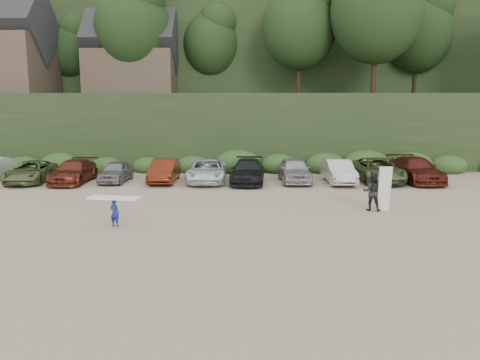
{
  "coord_description": "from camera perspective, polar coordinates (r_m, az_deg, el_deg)",
  "views": [
    {
      "loc": [
        -1.29,
        -20.89,
        5.23
      ],
      "look_at": [
        -1.64,
        3.0,
        1.3
      ],
      "focal_mm": 35.0,
      "sensor_mm": 36.0,
      "label": 1
    }
  ],
  "objects": [
    {
      "name": "ground",
      "position": [
        21.58,
        4.26,
        -4.71
      ],
      "size": [
        120.0,
        120.0,
        0.0
      ],
      "primitive_type": "plane",
      "color": "tan",
      "rests_on": "ground"
    },
    {
      "name": "parked_cars",
      "position": [
        31.37,
        -3.86,
        1.14
      ],
      "size": [
        34.2,
        6.2,
        1.64
      ],
      "color": "silver",
      "rests_on": "ground"
    },
    {
      "name": "child_surfer",
      "position": [
        20.7,
        -15.06,
        -3.11
      ],
      "size": [
        2.23,
        0.91,
        1.3
      ],
      "color": "navy",
      "rests_on": "ground"
    },
    {
      "name": "adult_surfer",
      "position": [
        23.83,
        15.94,
        -1.35
      ],
      "size": [
        1.4,
        0.94,
        2.22
      ],
      "color": "black",
      "rests_on": "ground"
    },
    {
      "name": "hillside_backdrop",
      "position": [
        57.15,
        1.93,
        15.35
      ],
      "size": [
        90.0,
        41.5,
        28.0
      ],
      "color": "black",
      "rests_on": "ground"
    }
  ]
}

